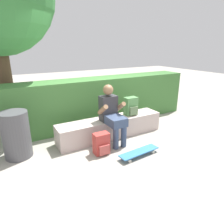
% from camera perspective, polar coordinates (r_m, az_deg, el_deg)
% --- Properties ---
extents(ground_plane, '(24.00, 24.00, 0.00)m').
position_cam_1_polar(ground_plane, '(4.19, 1.92, -8.58)').
color(ground_plane, '#9C968B').
extents(bench_main, '(2.35, 0.46, 0.42)m').
position_cam_1_polar(bench_main, '(4.36, -0.32, -4.41)').
color(bench_main, '#BBA9A3').
rests_on(bench_main, ground).
extents(person_skater, '(0.49, 0.62, 1.17)m').
position_cam_1_polar(person_skater, '(3.99, -0.09, -0.22)').
color(person_skater, '#333338').
rests_on(person_skater, ground).
extents(skateboard_near_person, '(0.81, 0.26, 0.09)m').
position_cam_1_polar(skateboard_near_person, '(3.71, 7.76, -11.24)').
color(skateboard_near_person, teal).
rests_on(skateboard_near_person, ground).
extents(backpack_on_bench, '(0.28, 0.23, 0.40)m').
position_cam_1_polar(backpack_on_bench, '(4.47, 5.44, 1.62)').
color(backpack_on_bench, '#51894C').
rests_on(backpack_on_bench, bench_main).
extents(backpack_on_ground, '(0.28, 0.23, 0.40)m').
position_cam_1_polar(backpack_on_ground, '(3.70, -3.00, -9.08)').
color(backpack_on_ground, '#B23833').
rests_on(backpack_on_ground, ground).
extents(hedge_row, '(4.71, 0.65, 1.15)m').
position_cam_1_polar(hedge_row, '(5.10, -2.57, 3.35)').
color(hedge_row, '#3E7035').
rests_on(hedge_row, ground).
extents(trash_bin, '(0.47, 0.47, 0.84)m').
position_cam_1_polar(trash_bin, '(3.89, -25.68, -5.90)').
color(trash_bin, '#4C4C51').
rests_on(trash_bin, ground).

